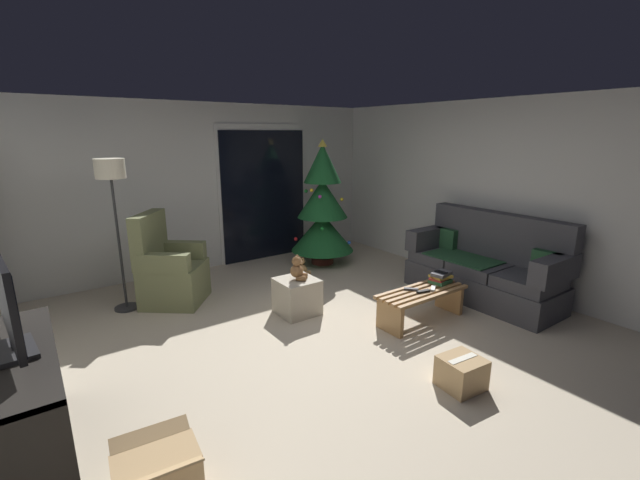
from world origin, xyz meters
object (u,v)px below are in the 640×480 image
Objects in this scene: remote_black at (423,291)px; book_stack at (441,277)px; television at (7,304)px; couch at (485,267)px; media_shelf at (22,417)px; cardboard_box_open_near_shelf at (158,477)px; armchair at (170,271)px; christmas_tree at (322,210)px; ottoman at (297,296)px; cardboard_box_taped_mid_floor at (461,373)px; teddy_bear_honey_by_tree at (302,267)px; coffee_table at (422,300)px; cell_phone at (441,272)px; remote_graphite at (411,289)px; floor_lamp at (112,184)px; remote_white at (433,288)px; teddy_bear_chestnut at (298,269)px.

book_stack is (0.40, 0.09, 0.05)m from remote_black.
couch is at bearing -0.40° from television.
book_stack is 4.02m from media_shelf.
media_shelf reaches higher than remote_black.
media_shelf reaches higher than cardboard_box_open_near_shelf.
christmas_tree is at bearing 4.83° from armchair.
cardboard_box_open_near_shelf is at bearing -50.55° from media_shelf.
ottoman is at bearing 20.70° from media_shelf.
cardboard_box_open_near_shelf reaches higher than cardboard_box_taped_mid_floor.
christmas_tree is at bearing 27.32° from teddy_bear_honey_by_tree.
cell_phone is at bearing 5.89° from coffee_table.
christmas_tree is at bearing 36.20° from remote_graphite.
cell_phone is at bearing -0.13° from television.
floor_lamp is (-3.83, 2.28, 1.11)m from couch.
ottoman is (1.10, -1.20, -0.19)m from armchair.
cell_phone is at bearing 12.71° from cardboard_box_open_near_shelf.
remote_white is 0.35× the size of ottoman.
remote_black is 3.65m from television.
coffee_table is 1.31× the size of television.
floor_lamp is at bearing 13.81° from remote_white.
coffee_table is 3.14m from cardboard_box_open_near_shelf.
coffee_table is at bearing 56.11° from cardboard_box_taped_mid_floor.
teddy_bear_chestnut is 2.69m from cardboard_box_open_near_shelf.
book_stack is at bearing -73.53° from teddy_bear_honey_by_tree.
couch is 4.85m from media_shelf.
couch is 1.21m from coffee_table.
cardboard_box_open_near_shelf is (-4.26, -0.74, -0.24)m from couch.
christmas_tree is 2.35× the size of television.
coffee_table is 7.05× the size of remote_graphite.
book_stack is at bearing 0.76° from media_shelf.
floor_lamp is 3.34m from cardboard_box_open_near_shelf.
media_shelf reaches higher than cardboard_box_taped_mid_floor.
media_shelf is at bearing -159.30° from ottoman.
remote_black is at bearing -177.21° from couch.
floor_lamp is (-2.53, 2.22, 1.13)m from remote_graphite.
teddy_bear_chestnut reaches higher than ottoman.
television is 2.89m from ottoman.
cell_phone is at bearing -40.94° from armchair.
cardboard_box_open_near_shelf is at bearing -139.83° from ottoman.
couch is at bearing 0.25° from media_shelf.
couch is 6.82× the size of teddy_bear_chestnut.
couch reaches higher than remote_white.
remote_white is 0.55× the size of teddy_bear_honey_by_tree.
ottoman is 0.33m from teddy_bear_chestnut.
television reaches higher than cell_phone.
book_stack is at bearing -40.69° from armchair.
cell_phone is 1.56m from cardboard_box_taped_mid_floor.
media_shelf is (-4.85, -0.02, -0.03)m from couch.
teddy_bear_chestnut reaches higher than teddy_bear_honey_by_tree.
cardboard_box_open_near_shelf is 2.37m from cardboard_box_taped_mid_floor.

